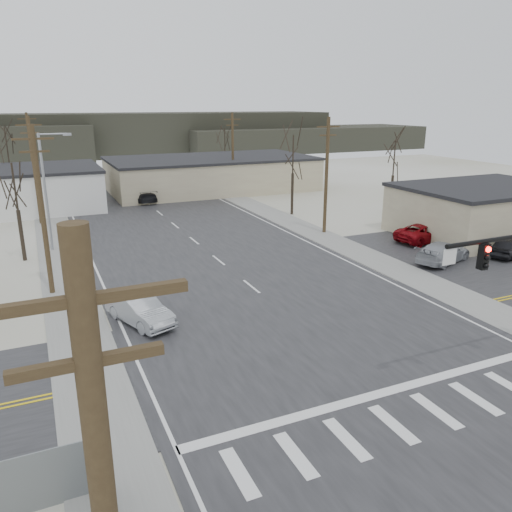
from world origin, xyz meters
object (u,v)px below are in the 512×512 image
at_px(car_parked_silver, 443,252).
at_px(car_far_a, 143,195).
at_px(sedan_crossing, 140,309).
at_px(car_far_b, 81,178).
at_px(car_parked_red, 425,233).
at_px(car_parked_dark_a, 507,246).
at_px(fire_hydrant, 81,306).

bearing_deg(car_parked_silver, car_far_a, 6.76).
height_order(sedan_crossing, car_far_b, sedan_crossing).
xyz_separation_m(car_far_b, car_parked_red, (22.75, -45.48, 0.05)).
distance_m(sedan_crossing, car_parked_red, 25.78).
distance_m(car_far_a, car_parked_silver, 35.39).
height_order(car_far_b, car_parked_dark_a, car_parked_dark_a).
bearing_deg(fire_hydrant, car_parked_red, 7.91).
distance_m(fire_hydrant, car_far_a, 32.59).
bearing_deg(car_parked_dark_a, car_parked_red, 1.69).
distance_m(car_far_a, car_parked_red, 32.44).
distance_m(car_far_b, car_parked_silver, 54.20).
bearing_deg(car_far_b, fire_hydrant, -108.00).
bearing_deg(car_parked_red, fire_hydrant, 91.79).
xyz_separation_m(sedan_crossing, car_far_a, (7.27, 33.61, 0.07)).
bearing_deg(sedan_crossing, car_parked_red, -5.94).
relative_size(sedan_crossing, car_parked_silver, 0.89).
height_order(fire_hydrant, car_parked_silver, car_parked_silver).
distance_m(fire_hydrant, car_parked_dark_a, 30.52).
bearing_deg(car_parked_silver, car_far_b, 3.46).
bearing_deg(car_parked_red, car_far_a, 26.94).
relative_size(sedan_crossing, car_far_b, 1.13).
height_order(car_far_a, car_far_b, car_far_a).
relative_size(fire_hydrant, car_parked_silver, 0.17).
xyz_separation_m(car_far_b, car_parked_dark_a, (25.55, -51.14, 0.03)).
bearing_deg(sedan_crossing, car_parked_silver, -16.48).
bearing_deg(fire_hydrant, car_parked_silver, -2.48).
bearing_deg(car_parked_dark_a, sedan_crossing, 66.94).
xyz_separation_m(fire_hydrant, car_parked_silver, (24.87, -1.07, 0.33)).
distance_m(fire_hydrant, car_parked_red, 27.94).
height_order(fire_hydrant, car_far_b, car_far_b).
bearing_deg(car_parked_dark_a, fire_hydrant, 61.94).
relative_size(fire_hydrant, car_parked_red, 0.16).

